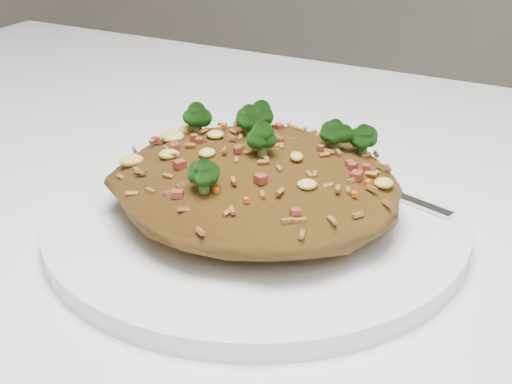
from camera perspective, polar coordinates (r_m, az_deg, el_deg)
dining_table at (r=0.57m, az=0.01°, el=-10.22°), size 1.20×0.80×0.75m
plate at (r=0.50m, az=0.00°, el=-2.25°), size 0.29×0.29×0.01m
fried_rice at (r=0.49m, az=0.03°, el=1.60°), size 0.20×0.19×0.07m
fork at (r=0.54m, az=8.78°, el=0.69°), size 0.16×0.06×0.00m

